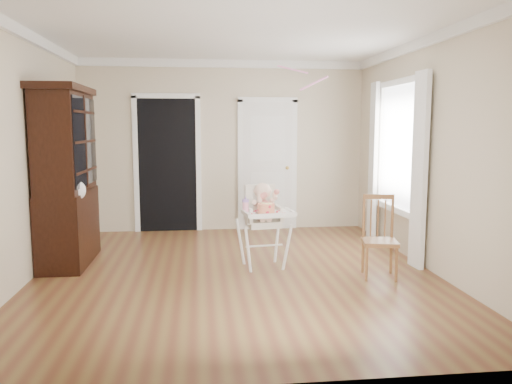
{
  "coord_description": "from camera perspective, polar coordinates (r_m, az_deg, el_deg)",
  "views": [
    {
      "loc": [
        -0.4,
        -5.51,
        1.66
      ],
      "look_at": [
        0.24,
        0.13,
        0.92
      ],
      "focal_mm": 35.0,
      "sensor_mm": 36.0,
      "label": 1
    }
  ],
  "objects": [
    {
      "name": "floor",
      "position": [
        5.77,
        -2.29,
        -9.27
      ],
      "size": [
        5.0,
        5.0,
        0.0
      ],
      "primitive_type": "plane",
      "color": "brown",
      "rests_on": "ground"
    },
    {
      "name": "cake",
      "position": [
        5.61,
        1.17,
        -1.9
      ],
      "size": [
        0.25,
        0.25,
        0.12
      ],
      "color": "silver",
      "rests_on": "high_chair"
    },
    {
      "name": "wall_left",
      "position": [
        5.82,
        -25.07,
        3.7
      ],
      "size": [
        0.0,
        5.0,
        5.0
      ],
      "primitive_type": "plane",
      "rotation": [
        1.57,
        0.0,
        1.57
      ],
      "color": "#C6B49A",
      "rests_on": "floor"
    },
    {
      "name": "wall_right",
      "position": [
        6.13,
        19.18,
        4.14
      ],
      "size": [
        0.0,
        5.0,
        5.0
      ],
      "primitive_type": "plane",
      "rotation": [
        1.57,
        0.0,
        -1.57
      ],
      "color": "#C6B49A",
      "rests_on": "floor"
    },
    {
      "name": "closet_door",
      "position": [
        8.09,
        1.32,
        2.95
      ],
      "size": [
        0.96,
        0.09,
        2.13
      ],
      "color": "white",
      "rests_on": "wall_back"
    },
    {
      "name": "baby",
      "position": [
        5.88,
        0.81,
        -1.26
      ],
      "size": [
        0.31,
        0.24,
        0.47
      ],
      "rotation": [
        0.0,
        0.0,
        0.13
      ],
      "color": "beige",
      "rests_on": "high_chair"
    },
    {
      "name": "streamer",
      "position": [
        6.94,
        4.18,
        13.8
      ],
      "size": [
        0.37,
        0.37,
        0.15
      ],
      "primitive_type": null,
      "rotation": [
        0.26,
        0.0,
        0.78
      ],
      "color": "pink",
      "rests_on": "ceiling"
    },
    {
      "name": "sippy_cup",
      "position": [
        5.72,
        -1.2,
        -1.51
      ],
      "size": [
        0.08,
        0.08,
        0.19
      ],
      "rotation": [
        0.0,
        0.0,
        0.13
      ],
      "color": "pink",
      "rests_on": "high_chair"
    },
    {
      "name": "ceiling",
      "position": [
        5.63,
        -2.44,
        18.1
      ],
      "size": [
        5.0,
        5.0,
        0.0
      ],
      "primitive_type": "plane",
      "rotation": [
        3.14,
        0.0,
        0.0
      ],
      "color": "white",
      "rests_on": "wall_back"
    },
    {
      "name": "china_cabinet",
      "position": [
        6.41,
        -20.82,
        1.69
      ],
      "size": [
        0.56,
        1.27,
        2.14
      ],
      "color": "black",
      "rests_on": "floor"
    },
    {
      "name": "dining_chair",
      "position": [
        5.72,
        13.92,
        -5.25
      ],
      "size": [
        0.44,
        0.44,
        0.91
      ],
      "rotation": [
        0.0,
        0.0,
        -0.2
      ],
      "color": "brown",
      "rests_on": "floor"
    },
    {
      "name": "doorway",
      "position": [
        8.03,
        -10.09,
        3.41
      ],
      "size": [
        1.06,
        0.05,
        2.22
      ],
      "color": "black",
      "rests_on": "wall_back"
    },
    {
      "name": "window_right",
      "position": [
        6.83,
        15.71,
        4.04
      ],
      "size": [
        0.13,
        1.84,
        2.3
      ],
      "color": "white",
      "rests_on": "wall_right"
    },
    {
      "name": "high_chair",
      "position": [
        5.88,
        0.85,
        -2.79
      ],
      "size": [
        0.64,
        0.77,
        1.0
      ],
      "rotation": [
        0.0,
        0.0,
        0.13
      ],
      "color": "white",
      "rests_on": "floor"
    },
    {
      "name": "crown_molding",
      "position": [
        5.61,
        -2.44,
        17.5
      ],
      "size": [
        4.5,
        5.0,
        0.12
      ],
      "primitive_type": null,
      "color": "white",
      "rests_on": "ceiling"
    },
    {
      "name": "wall_back",
      "position": [
        8.03,
        -3.67,
        5.23
      ],
      "size": [
        4.5,
        0.0,
        4.5
      ],
      "primitive_type": "plane",
      "rotation": [
        1.57,
        0.0,
        0.0
      ],
      "color": "#C6B49A",
      "rests_on": "floor"
    }
  ]
}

